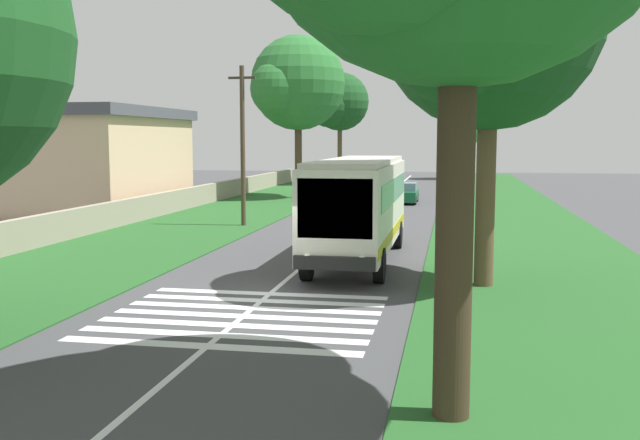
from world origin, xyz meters
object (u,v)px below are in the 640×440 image
at_px(roadside_tree_right_0, 460,129).
at_px(roadside_building, 101,159).
at_px(roadside_tree_right_1, 484,22).
at_px(roadside_tree_left_1, 297,86).
at_px(roadside_tree_left_2, 337,103).
at_px(coach_bus, 359,203).
at_px(trailing_car_1, 405,193).
at_px(trailing_car_2, 360,188).
at_px(utility_pole, 243,144).
at_px(trailing_car_0, 342,199).

bearing_deg(roadside_tree_right_0, roadside_building, 151.25).
height_order(roadside_tree_right_0, roadside_tree_right_1, roadside_tree_right_1).
bearing_deg(roadside_tree_right_0, roadside_tree_left_1, 157.17).
height_order(roadside_tree_left_1, roadside_tree_left_2, roadside_tree_left_1).
distance_m(coach_bus, trailing_car_1, 24.72).
bearing_deg(trailing_car_2, roadside_building, 134.50).
xyz_separation_m(utility_pole, roadside_building, (6.31, 11.03, -0.99)).
bearing_deg(roadside_tree_right_1, roadside_building, 48.44).
relative_size(roadside_tree_right_0, roadside_building, 0.61).
relative_size(trailing_car_2, roadside_tree_right_0, 0.54).
xyz_separation_m(trailing_car_1, roadside_building, (-8.76, 18.26, 2.56)).
xyz_separation_m(coach_bus, roadside_tree_right_0, (56.38, -3.96, 3.39)).
bearing_deg(roadside_tree_left_2, utility_pole, -178.80).
height_order(trailing_car_2, roadside_tree_left_1, roadside_tree_left_1).
bearing_deg(roadside_tree_left_2, trailing_car_1, -158.20).
distance_m(trailing_car_1, trailing_car_2, 6.63).
xyz_separation_m(trailing_car_0, roadside_tree_right_0, (36.94, -7.60, 4.87)).
bearing_deg(trailing_car_0, trailing_car_2, 1.14).
height_order(trailing_car_1, roadside_building, roadside_building).
bearing_deg(trailing_car_1, coach_bus, 179.98).
relative_size(roadside_tree_left_2, roadside_building, 0.84).
bearing_deg(coach_bus, roadside_building, 48.91).
relative_size(trailing_car_1, roadside_tree_right_1, 0.38).
distance_m(coach_bus, trailing_car_2, 30.35).
xyz_separation_m(coach_bus, trailing_car_1, (24.68, -0.01, -1.48)).
distance_m(coach_bus, roadside_tree_right_0, 56.62).
bearing_deg(roadside_tree_right_1, trailing_car_0, 18.37).
height_order(coach_bus, trailing_car_2, coach_bus).
height_order(trailing_car_2, roadside_tree_right_1, roadside_tree_right_1).
relative_size(coach_bus, roadside_tree_right_1, 0.99).
bearing_deg(roadside_tree_right_0, trailing_car_0, 168.38).
distance_m(coach_bus, roadside_tree_right_1, 8.03).
distance_m(utility_pole, roadside_building, 12.75).
xyz_separation_m(roadside_tree_left_2, utility_pole, (-34.97, -0.73, -3.70)).
relative_size(roadside_tree_right_1, roadside_building, 0.86).
bearing_deg(roadside_tree_left_1, roadside_building, 138.90).
relative_size(coach_bus, roadside_tree_right_0, 1.40).
xyz_separation_m(roadside_tree_right_0, roadside_tree_right_1, (-60.30, -0.16, 2.29)).
xyz_separation_m(roadside_tree_right_0, roadside_building, (-40.47, 22.20, -2.31)).
bearing_deg(utility_pole, coach_bus, -143.07).
xyz_separation_m(trailing_car_0, roadside_tree_right_1, (-23.36, -7.76, 7.16)).
bearing_deg(roadside_tree_left_2, roadside_tree_right_1, -166.02).
relative_size(coach_bus, trailing_car_0, 2.60).
bearing_deg(trailing_car_0, trailing_car_1, -34.86).
xyz_separation_m(roadside_tree_right_1, utility_pole, (13.52, 11.33, -3.61)).
bearing_deg(trailing_car_2, utility_pole, 170.66).
distance_m(trailing_car_2, roadside_tree_right_0, 27.88).
bearing_deg(trailing_car_2, roadside_tree_right_0, -16.52).
distance_m(coach_bus, roadside_building, 24.24).
distance_m(trailing_car_0, trailing_car_1, 6.38).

